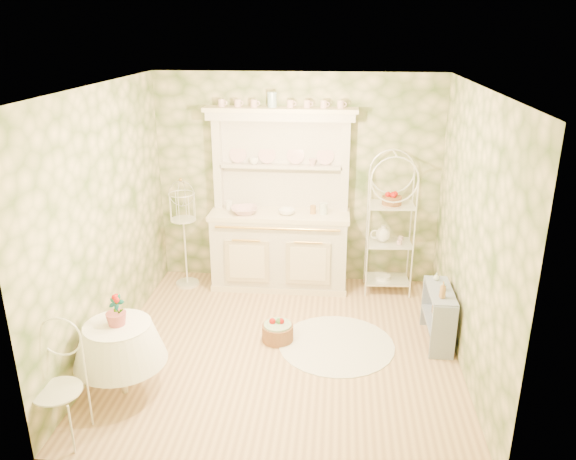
# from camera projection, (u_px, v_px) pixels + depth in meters

# --- Properties ---
(floor) EXTENTS (3.60, 3.60, 0.00)m
(floor) POSITION_uv_depth(u_px,v_px,m) (284.00, 348.00, 5.95)
(floor) COLOR #D9B281
(floor) RESTS_ON ground
(ceiling) EXTENTS (3.60, 3.60, 0.00)m
(ceiling) POSITION_uv_depth(u_px,v_px,m) (283.00, 87.00, 5.02)
(ceiling) COLOR white
(ceiling) RESTS_ON floor
(wall_left) EXTENTS (3.60, 3.60, 0.00)m
(wall_left) POSITION_uv_depth(u_px,v_px,m) (106.00, 223.00, 5.64)
(wall_left) COLOR beige
(wall_left) RESTS_ON floor
(wall_right) EXTENTS (3.60, 3.60, 0.00)m
(wall_right) POSITION_uv_depth(u_px,v_px,m) (471.00, 234.00, 5.33)
(wall_right) COLOR beige
(wall_right) RESTS_ON floor
(wall_back) EXTENTS (3.60, 3.60, 0.00)m
(wall_back) POSITION_uv_depth(u_px,v_px,m) (297.00, 181.00, 7.17)
(wall_back) COLOR beige
(wall_back) RESTS_ON floor
(wall_front) EXTENTS (3.60, 3.60, 0.00)m
(wall_front) POSITION_uv_depth(u_px,v_px,m) (257.00, 318.00, 3.81)
(wall_front) COLOR beige
(wall_front) RESTS_ON floor
(kitchen_dresser) EXTENTS (1.87, 0.61, 2.29)m
(kitchen_dresser) POSITION_uv_depth(u_px,v_px,m) (280.00, 202.00, 7.00)
(kitchen_dresser) COLOR silver
(kitchen_dresser) RESTS_ON floor
(bakers_rack) EXTENTS (0.60, 0.44, 1.86)m
(bakers_rack) POSITION_uv_depth(u_px,v_px,m) (390.00, 222.00, 6.94)
(bakers_rack) COLOR white
(bakers_rack) RESTS_ON floor
(side_shelf) EXTENTS (0.30, 0.72, 0.60)m
(side_shelf) POSITION_uv_depth(u_px,v_px,m) (438.00, 316.00, 5.98)
(side_shelf) COLOR #8B97B2
(side_shelf) RESTS_ON floor
(round_table) EXTENTS (0.79, 0.79, 0.72)m
(round_table) POSITION_uv_depth(u_px,v_px,m) (121.00, 359.00, 5.11)
(round_table) COLOR white
(round_table) RESTS_ON floor
(cafe_chair) EXTENTS (0.47, 0.47, 1.00)m
(cafe_chair) POSITION_uv_depth(u_px,v_px,m) (56.00, 386.00, 4.50)
(cafe_chair) COLOR white
(cafe_chair) RESTS_ON floor
(birdcage_stand) EXTENTS (0.37, 0.37, 1.53)m
(birdcage_stand) POSITION_uv_depth(u_px,v_px,m) (184.00, 230.00, 7.14)
(birdcage_stand) COLOR white
(birdcage_stand) RESTS_ON floor
(floor_basket) EXTENTS (0.39, 0.39, 0.21)m
(floor_basket) POSITION_uv_depth(u_px,v_px,m) (278.00, 332.00, 6.06)
(floor_basket) COLOR brown
(floor_basket) RESTS_ON floor
(lace_rug) EXTENTS (1.47, 1.47, 0.01)m
(lace_rug) POSITION_uv_depth(u_px,v_px,m) (336.00, 344.00, 6.00)
(lace_rug) COLOR white
(lace_rug) RESTS_ON floor
(bowl_floral) EXTENTS (0.40, 0.40, 0.08)m
(bowl_floral) POSITION_uv_depth(u_px,v_px,m) (244.00, 213.00, 7.00)
(bowl_floral) COLOR white
(bowl_floral) RESTS_ON kitchen_dresser
(bowl_white) EXTENTS (0.22, 0.22, 0.07)m
(bowl_white) POSITION_uv_depth(u_px,v_px,m) (287.00, 214.00, 6.96)
(bowl_white) COLOR white
(bowl_white) RESTS_ON kitchen_dresser
(cup_left) EXTENTS (0.14, 0.14, 0.09)m
(cup_left) POSITION_uv_depth(u_px,v_px,m) (254.00, 162.00, 7.02)
(cup_left) COLOR white
(cup_left) RESTS_ON kitchen_dresser
(cup_right) EXTENTS (0.11, 0.11, 0.08)m
(cup_right) POSITION_uv_depth(u_px,v_px,m) (312.00, 163.00, 6.95)
(cup_right) COLOR white
(cup_right) RESTS_ON kitchen_dresser
(potted_geranium) EXTENTS (0.17, 0.13, 0.28)m
(potted_geranium) POSITION_uv_depth(u_px,v_px,m) (118.00, 311.00, 4.94)
(potted_geranium) COLOR #3F7238
(potted_geranium) RESTS_ON round_table
(bottle_amber) EXTENTS (0.07, 0.07, 0.18)m
(bottle_amber) POSITION_uv_depth(u_px,v_px,m) (443.00, 292.00, 5.67)
(bottle_amber) COLOR #AE7D45
(bottle_amber) RESTS_ON side_shelf
(bottle_blue) EXTENTS (0.06, 0.06, 0.11)m
(bottle_blue) POSITION_uv_depth(u_px,v_px,m) (443.00, 287.00, 5.85)
(bottle_blue) COLOR #97BAC9
(bottle_blue) RESTS_ON side_shelf
(bottle_glass) EXTENTS (0.08, 0.08, 0.09)m
(bottle_glass) POSITION_uv_depth(u_px,v_px,m) (436.00, 277.00, 6.08)
(bottle_glass) COLOR silver
(bottle_glass) RESTS_ON side_shelf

